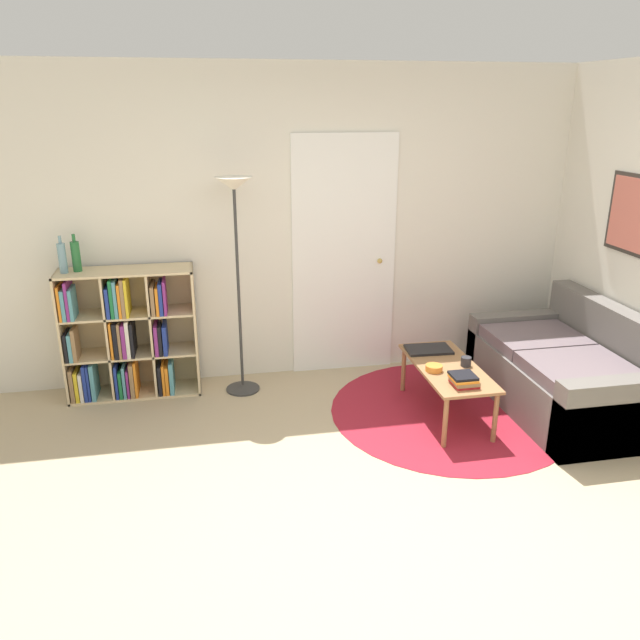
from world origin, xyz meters
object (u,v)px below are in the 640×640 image
Objects in this scene: floor_lamp at (235,219)px; cup at (466,361)px; bowl at (434,368)px; bottle_left at (62,258)px; coffee_table at (447,371)px; couch at (570,374)px; laptop at (428,349)px; bottle_middle at (76,256)px; bookshelf at (125,336)px.

floor_lamp reaches higher than cup.
bowl is 2.93m from bottle_left.
couch is at bearing -3.35° from coffee_table.
bottle_middle is (-2.69, 0.55, 0.76)m from laptop.
floor_lamp is at bearing 149.78° from bowl.
bottle_middle is (0.09, 0.03, 0.00)m from bottle_left.
bookshelf is 0.78m from bottle_left.
couch is 19.87× the size of cup.
couch is (2.50, -0.79, -1.16)m from floor_lamp.
cup is 0.27× the size of bottle_middle.
bottle_left is (-3.82, 0.90, 0.89)m from couch.
bowl is 2.85m from bottle_middle.
bookshelf reaches higher than couch.
bottle_left is (-1.31, 0.11, -0.27)m from floor_lamp.
bottle_middle is (-0.30, 0.03, 0.67)m from bookshelf.
coffee_table is 0.16m from bowl.
bottle_middle reaches higher than bottle_left.
bottle_left is at bearing 169.40° from laptop.
floor_lamp is 6.07× the size of bottle_middle.
bottle_left is (-0.40, -0.01, 0.67)m from bookshelf.
bookshelf is 2.57m from coffee_table.
floor_lamp is 1.26m from bottle_middle.
floor_lamp reaches higher than bottle_middle.
laptop is at bearing -10.60° from bottle_left.
bookshelf is at bearing 160.66° from coffee_table.
floor_lamp is 1.75× the size of coffee_table.
bottle_middle reaches higher than cup.
cup is 0.27× the size of bottle_left.
cup is at bearing -16.34° from bottle_left.
bottle_middle is (-1.22, 0.14, -0.27)m from floor_lamp.
bowl is at bearing -21.82° from bookshelf.
bottle_middle is at bearing 173.26° from floor_lamp.
cup is at bearing -9.66° from coffee_table.
couch is 1.54× the size of coffee_table.
bookshelf is at bearing -4.90° from bottle_middle.
bowl is at bearing -171.00° from cup.
bottle_left is (-2.82, 0.84, 0.81)m from coffee_table.
cup is (2.56, -0.87, -0.06)m from bookshelf.
bottle_left reaches higher than bookshelf.
laptop is (-1.03, 0.38, 0.14)m from couch.
laptop is at bearing -12.48° from bookshelf.
floor_lamp reaches higher than bottle_left.
bottle_middle reaches higher than laptop.
bowl is (-0.10, -0.39, 0.01)m from laptop.
bookshelf is 2.47m from bowl.
bottle_middle is at bearing 160.01° from bowl.
couch is 1.11m from laptop.
bottle_left is at bearing 161.29° from bowl.
couch is 12.29× the size of bowl.
floor_lamp is 1.14× the size of couch.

